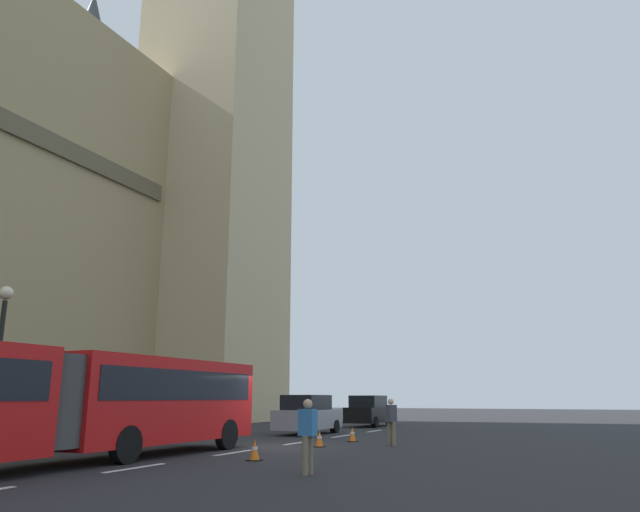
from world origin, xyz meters
name	(u,v)px	position (x,y,z in m)	size (l,w,h in m)	color
ground_plane	(273,447)	(0.00, 0.00, 0.00)	(160.00, 160.00, 0.00)	#262628
lane_centre_marking	(234,453)	(-2.59, 0.00, 0.01)	(29.80, 0.16, 0.01)	silver
articulated_bus	(37,397)	(-8.64, 1.99, 1.75)	(16.78, 2.54, 2.90)	red
sedan_lead	(308,415)	(7.37, 2.07, 0.91)	(4.40, 1.86, 1.85)	gray
sedan_trailing	(369,411)	(16.01, 1.95, 0.91)	(4.40, 1.86, 1.85)	black
traffic_cone_west	(255,450)	(-4.43, -1.84, 0.28)	(0.36, 0.36, 0.58)	black
traffic_cone_middle	(319,439)	(0.60, -1.58, 0.28)	(0.36, 0.36, 0.58)	black
traffic_cone_east	(352,434)	(3.52, -1.72, 0.28)	(0.36, 0.36, 0.58)	black
pedestrian_near_cones	(308,433)	(-6.63, -4.52, 0.91)	(0.36, 0.43, 1.69)	#726651
pedestrian_by_kerb	(391,420)	(2.22, -3.78, 0.91)	(0.46, 0.37, 1.69)	#726651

